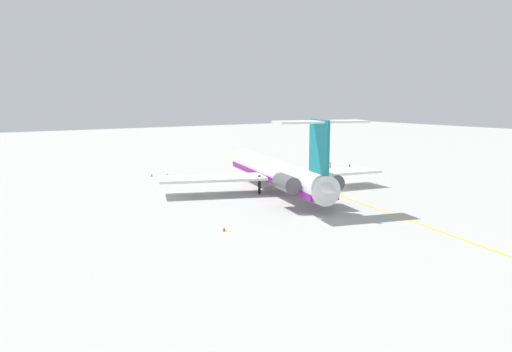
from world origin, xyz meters
TOP-DOWN VIEW (x-y plane):
  - ground at (0.00, 0.00)m, footprint 382.87×382.87m
  - main_jetliner at (2.57, 11.06)m, footprint 44.06×39.46m
  - ground_crew_near_nose at (17.17, -11.50)m, footprint 0.32×0.38m
  - ground_crew_near_tail at (13.57, -16.11)m, footprint 0.29×0.41m
  - ground_crew_portside at (19.40, -15.77)m, footprint 0.42×0.27m
  - safety_cone_nose at (31.68, 21.76)m, footprint 0.40×0.40m
  - safety_cone_wingtip at (-14.04, 31.27)m, footprint 0.40×0.40m
  - safety_cone_tail at (30.46, 18.75)m, footprint 0.40×0.40m
  - taxiway_centreline at (3.78, 1.97)m, footprint 100.10×24.04m

SIDE VIEW (x-z plane):
  - ground at x=0.00m, z-range 0.00..0.00m
  - taxiway_centreline at x=3.78m, z-range 0.00..0.01m
  - safety_cone_nose at x=31.68m, z-range 0.00..0.55m
  - safety_cone_wingtip at x=-14.04m, z-range 0.00..0.55m
  - safety_cone_tail at x=30.46m, z-range 0.00..0.55m
  - ground_crew_portside at x=19.40m, z-range 0.22..1.90m
  - ground_crew_near_tail at x=13.57m, z-range 0.24..2.05m
  - ground_crew_near_nose at x=17.17m, z-range 0.24..2.07m
  - main_jetliner at x=2.57m, z-range -2.97..10.08m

